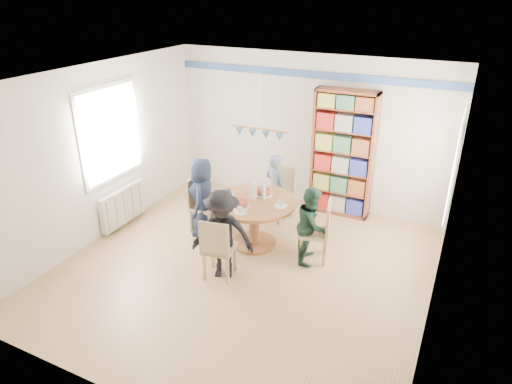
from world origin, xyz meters
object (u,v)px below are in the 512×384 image
Objects in this scene: chair_far at (281,190)px; chair_left at (200,202)px; person_left at (202,197)px; radiator at (123,206)px; chair_right at (320,229)px; dining_table at (254,212)px; person_right at (312,225)px; bookshelf at (343,155)px; chair_near at (217,247)px; person_far at (276,188)px; person_near at (222,235)px.

chair_left is at bearing -134.77° from chair_far.
person_left reaches higher than chair_far.
chair_right is (3.29, 0.41, 0.16)m from radiator.
dining_table is 1.13× the size of person_right.
bookshelf is at bearing 96.31° from chair_right.
person_far is (0.02, 1.92, 0.09)m from chair_near.
bookshelf is at bearing -8.50° from person_right.
dining_table is 0.59× the size of bookshelf.
chair_far reaches higher than chair_right.
chair_near reaches higher than dining_table.
person_left is (-0.89, -0.05, 0.09)m from dining_table.
chair_near is 0.81× the size of person_right.
chair_left is 1.92m from person_right.
person_far is at bearing -102.32° from chair_far.
radiator is at bearing -172.94° from chair_right.
person_right reaches higher than dining_table.
chair_near is at bearing -16.63° from radiator.
person_right reaches higher than chair_left.
bookshelf reaches higher than chair_left.
person_left is 0.99× the size of person_near.
chair_far is 1.97m from person_near.
person_right is 0.96× the size of person_far.
radiator is at bearing -170.00° from dining_table.
person_near reaches higher than dining_table.
radiator is at bearing 85.60° from person_right.
bookshelf reaches higher than chair_far.
person_far reaches higher than chair_near.
chair_left reaches higher than dining_table.
person_far is at bearing 141.62° from chair_right.
chair_near reaches higher than chair_right.
bookshelf reaches higher than dining_table.
chair_far is 0.72× the size of person_near.
person_left is (-1.95, -0.06, 0.14)m from chair_right.
chair_right reaches higher than dining_table.
person_far is 1.81m from person_near.
chair_right is at bearing -44.20° from chair_far.
person_near is at bearing -137.80° from chair_right.
person_left is 1.84m from person_right.
radiator is at bearing -161.92° from chair_left.
dining_table reaches higher than radiator.
radiator is 0.87× the size of person_right.
person_right is (-0.11, -0.05, 0.07)m from chair_right.
chair_right is at bearing -83.69° from bookshelf.
chair_left is at bearing 131.46° from chair_near.
person_far is (-0.03, -0.16, 0.09)m from chair_far.
person_far is 1.28m from bookshelf.
radiator is at bearing -95.77° from person_left.
chair_left is 2.03m from chair_right.
person_left is at bearing -178.27° from chair_right.
person_right is 1.76m from bookshelf.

